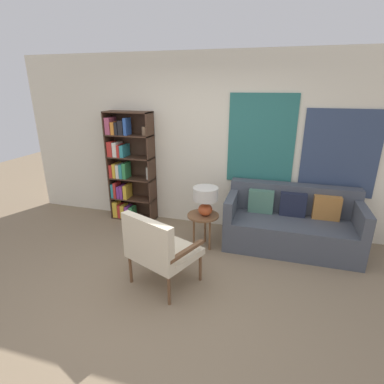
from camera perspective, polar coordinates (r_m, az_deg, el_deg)
name	(u,v)px	position (r m, az deg, el deg)	size (l,w,h in m)	color
ground_plane	(163,298)	(3.53, -5.63, -19.39)	(14.00, 14.00, 0.00)	#847056
wall_back	(211,144)	(4.75, 3.65, 9.10)	(6.40, 0.08, 2.70)	silver
bookshelf	(126,168)	(5.17, -12.42, 4.44)	(0.76, 0.30, 1.83)	#422B1E
armchair	(157,247)	(3.41, -6.64, -10.33)	(0.88, 0.85, 0.91)	brown
couch	(291,224)	(4.55, 18.32, -5.88)	(1.82, 0.82, 0.86)	#474C56
side_table	(203,219)	(4.25, 2.12, -5.13)	(0.45, 0.45, 0.50)	brown
table_lamp	(205,198)	(4.10, 2.58, -1.07)	(0.35, 0.35, 0.41)	#C65128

